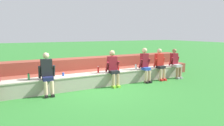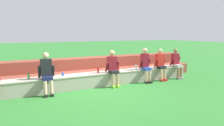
# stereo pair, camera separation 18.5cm
# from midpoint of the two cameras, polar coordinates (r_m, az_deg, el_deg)

# --- Properties ---
(ground_plane) EXTENTS (80.00, 80.00, 0.00)m
(ground_plane) POSITION_cam_midpoint_polar(r_m,az_deg,el_deg) (7.49, -2.74, -7.24)
(ground_plane) COLOR #2D752D
(stone_seating_wall) EXTENTS (8.62, 0.58, 0.53)m
(stone_seating_wall) POSITION_cam_midpoint_polar(r_m,az_deg,el_deg) (7.66, -3.54, -4.71)
(stone_seating_wall) COLOR #A8A08E
(stone_seating_wall) RESTS_ON ground
(brick_bleachers) EXTENTS (10.50, 1.43, 0.96)m
(brick_bleachers) POSITION_cam_midpoint_polar(r_m,az_deg,el_deg) (8.78, -6.63, -2.21)
(brick_bleachers) COLOR brown
(brick_bleachers) RESTS_ON ground
(person_left_of_center) EXTENTS (0.54, 0.56, 1.43)m
(person_left_of_center) POSITION_cam_midpoint_polar(r_m,az_deg,el_deg) (6.83, -18.00, -2.63)
(person_left_of_center) COLOR beige
(person_left_of_center) RESTS_ON ground
(person_center) EXTENTS (0.55, 0.55, 1.41)m
(person_center) POSITION_cam_midpoint_polar(r_m,az_deg,el_deg) (7.53, 0.98, -1.19)
(person_center) COLOR tan
(person_center) RESTS_ON ground
(person_right_of_center) EXTENTS (0.49, 0.53, 1.45)m
(person_right_of_center) POSITION_cam_midpoint_polar(r_m,az_deg,el_deg) (8.30, 10.54, -0.31)
(person_right_of_center) COLOR #DBAD89
(person_right_of_center) RESTS_ON ground
(person_far_right) EXTENTS (0.54, 0.50, 1.39)m
(person_far_right) POSITION_cam_midpoint_polar(r_m,az_deg,el_deg) (8.82, 14.79, -0.09)
(person_far_right) COLOR #DBAD89
(person_far_right) RESTS_ON ground
(person_rightmost_edge) EXTENTS (0.50, 0.57, 1.35)m
(person_rightmost_edge) POSITION_cam_midpoint_polar(r_m,az_deg,el_deg) (9.44, 19.08, 0.08)
(person_rightmost_edge) COLOR #996B4C
(person_rightmost_edge) RESTS_ON ground
(water_bottle_near_right) EXTENTS (0.06, 0.06, 0.28)m
(water_bottle_near_right) POSITION_cam_midpoint_polar(r_m,az_deg,el_deg) (8.03, 2.61, -1.29)
(water_bottle_near_right) COLOR red
(water_bottle_near_right) RESTS_ON stone_seating_wall
(water_bottle_mid_right) EXTENTS (0.07, 0.07, 0.26)m
(water_bottle_mid_right) POSITION_cam_midpoint_polar(r_m,az_deg,el_deg) (7.61, -3.44, -1.95)
(water_bottle_mid_right) COLOR red
(water_bottle_mid_right) RESTS_ON stone_seating_wall
(water_bottle_near_left) EXTENTS (0.07, 0.07, 0.23)m
(water_bottle_near_left) POSITION_cam_midpoint_polar(r_m,az_deg,el_deg) (7.03, -22.76, -3.64)
(water_bottle_near_left) COLOR green
(water_bottle_near_left) RESTS_ON stone_seating_wall
(water_bottle_mid_left) EXTENTS (0.08, 0.08, 0.24)m
(water_bottle_mid_left) POSITION_cam_midpoint_polar(r_m,az_deg,el_deg) (8.38, 7.77, -1.08)
(water_bottle_mid_left) COLOR silver
(water_bottle_mid_left) RESTS_ON stone_seating_wall
(plastic_cup_middle) EXTENTS (0.08, 0.08, 0.12)m
(plastic_cup_middle) POSITION_cam_midpoint_polar(r_m,az_deg,el_deg) (7.25, -13.59, -3.22)
(plastic_cup_middle) COLOR blue
(plastic_cup_middle) RESTS_ON stone_seating_wall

